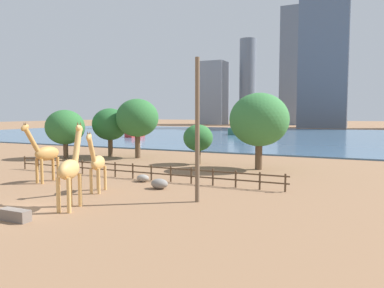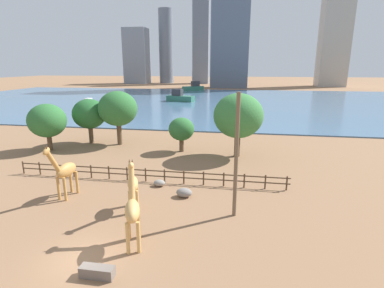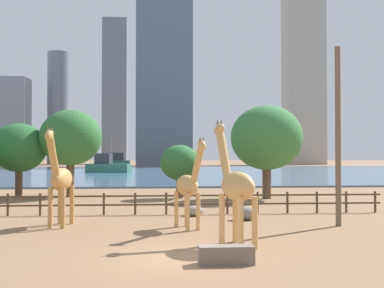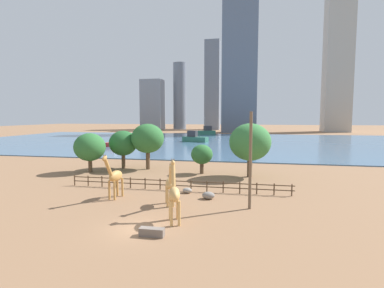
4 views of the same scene
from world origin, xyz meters
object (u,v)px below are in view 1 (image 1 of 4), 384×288
Objects in this scene: utility_pole at (197,131)px; tree_right_small at (259,120)px; tree_left_small at (110,124)px; boat_tug at (244,130)px; giraffe_tall at (70,169)px; boat_sailboat at (272,125)px; feeding_trough at (15,215)px; tree_left_large at (137,118)px; boulder_by_pole at (159,184)px; giraffe_companion at (45,154)px; tree_right_tall at (65,127)px; boat_ferry at (135,133)px; boulder_near_fence at (143,178)px; tree_center_broad at (198,138)px; giraffe_young at (97,163)px.

tree_right_small is (-0.09, 14.94, 0.42)m from utility_pole.
boat_tug is at bearing 87.02° from tree_left_small.
giraffe_tall is 0.57× the size of boat_sailboat.
utility_pole is 11.19m from feeding_trough.
boat_sailboat is (-3.79, 88.80, -3.44)m from tree_left_large.
boulder_by_pole is 0.73× the size of feeding_trough.
giraffe_companion is (-7.82, 5.53, -0.01)m from giraffe_tall.
tree_left_small reaches higher than tree_right_tall.
tree_left_large is at bearing 34.60° from boat_ferry.
utility_pole reaches higher than boulder_near_fence.
tree_left_small is 0.70× the size of boat_sailboat.
boat_ferry is at bearing 127.24° from utility_pole.
tree_left_small is at bearing -78.87° from boat_tug.
feeding_trough is 27.83m from tree_right_tall.
tree_left_small is (-13.66, 13.64, 3.81)m from boulder_near_fence.
tree_center_broad is at bearing -12.46° from tree_left_large.
tree_right_tall is at bearing 25.54° from giraffe_tall.
giraffe_tall is 0.84× the size of tree_right_tall.
boat_sailboat is (-6.21, 105.82, -0.81)m from giraffe_companion.
tree_right_small is at bearing -35.56° from giraffe_tall.
utility_pole is at bearing 37.65° from boat_ferry.
boulder_by_pole is at bearing -64.00° from boat_tug.
tree_center_broad is 0.73× the size of tree_right_tall.
utility_pole is at bearing 92.96° from giraffe_companion.
boat_ferry is 59.37m from boat_sailboat.
tree_center_broad is at bearing -64.08° from boat_tug.
feeding_trough is 65.90m from boat_ferry.
boat_ferry is at bearing 11.55° from giraffe_tall.
giraffe_tall is at bearing 74.91° from feeding_trough.
boat_tug is at bearing 168.73° from giraffe_young.
giraffe_companion is at bearing 35.89° from giraffe_tall.
boat_tug is at bearing 101.89° from boulder_by_pole.
giraffe_companion reaches higher than boulder_by_pole.
giraffe_young is 0.60× the size of tree_left_large.
boat_tug reaches higher than boulder_by_pole.
utility_pole is 14.95m from tree_right_small.
giraffe_young is 7.91m from utility_pole.
giraffe_companion is 6.40m from giraffe_young.
giraffe_companion is at bearing -81.91° from tree_left_large.
tree_center_broad is (-0.26, 23.69, 2.56)m from feeding_trough.
boat_sailboat is at bearing 87.53° from tree_right_tall.
giraffe_companion is at bearing 176.38° from utility_pole.
boat_ferry is (-30.61, 50.56, -1.08)m from giraffe_young.
boulder_near_fence is 0.12× the size of boat_sailboat.
tree_right_small reaches higher than feeding_trough.
feeding_trough is 0.29× the size of tree_left_small.
tree_right_small is 0.85× the size of boat_sailboat.
boat_sailboat is at bearing 100.62° from utility_pole.
boat_sailboat is at bearing 89.68° from tree_left_small.
boulder_by_pole reaches higher than boulder_near_fence.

